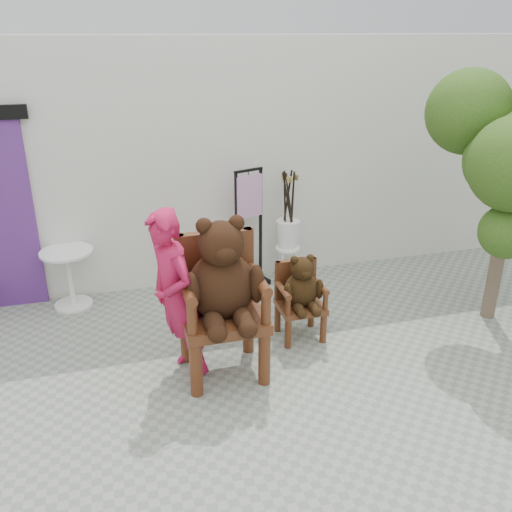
{
  "coord_description": "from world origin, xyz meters",
  "views": [
    {
      "loc": [
        -1.58,
        -3.78,
        3.05
      ],
      "look_at": [
        -0.21,
        1.04,
        0.95
      ],
      "focal_mm": 38.0,
      "sensor_mm": 36.0,
      "label": 1
    }
  ],
  "objects_px": {
    "cafe_table": "(69,272)",
    "stool_bucket": "(288,234)",
    "chair_big": "(222,287)",
    "chair_small": "(301,290)",
    "person": "(177,296)",
    "display_stand": "(249,242)"
  },
  "relations": [
    {
      "from": "cafe_table",
      "to": "stool_bucket",
      "type": "distance_m",
      "value": 2.7
    },
    {
      "from": "chair_big",
      "to": "chair_small",
      "type": "height_order",
      "value": "chair_big"
    },
    {
      "from": "person",
      "to": "stool_bucket",
      "type": "height_order",
      "value": "person"
    },
    {
      "from": "stool_bucket",
      "to": "cafe_table",
      "type": "bearing_deg",
      "value": 179.98
    },
    {
      "from": "stool_bucket",
      "to": "chair_small",
      "type": "bearing_deg",
      "value": -103.55
    },
    {
      "from": "chair_small",
      "to": "stool_bucket",
      "type": "distance_m",
      "value": 1.44
    },
    {
      "from": "chair_small",
      "to": "cafe_table",
      "type": "distance_m",
      "value": 2.74
    },
    {
      "from": "person",
      "to": "cafe_table",
      "type": "bearing_deg",
      "value": -170.34
    },
    {
      "from": "chair_big",
      "to": "display_stand",
      "type": "distance_m",
      "value": 1.96
    },
    {
      "from": "person",
      "to": "display_stand",
      "type": "height_order",
      "value": "person"
    },
    {
      "from": "display_stand",
      "to": "stool_bucket",
      "type": "distance_m",
      "value": 0.52
    },
    {
      "from": "cafe_table",
      "to": "stool_bucket",
      "type": "height_order",
      "value": "stool_bucket"
    },
    {
      "from": "chair_big",
      "to": "chair_small",
      "type": "relative_size",
      "value": 1.66
    },
    {
      "from": "chair_big",
      "to": "chair_small",
      "type": "xyz_separation_m",
      "value": [
        0.92,
        0.4,
        -0.35
      ]
    },
    {
      "from": "chair_small",
      "to": "person",
      "type": "bearing_deg",
      "value": -165.56
    },
    {
      "from": "chair_small",
      "to": "display_stand",
      "type": "distance_m",
      "value": 1.41
    },
    {
      "from": "chair_small",
      "to": "stool_bucket",
      "type": "bearing_deg",
      "value": 76.45
    },
    {
      "from": "person",
      "to": "stool_bucket",
      "type": "distance_m",
      "value": 2.41
    },
    {
      "from": "cafe_table",
      "to": "display_stand",
      "type": "bearing_deg",
      "value": -0.09
    },
    {
      "from": "display_stand",
      "to": "person",
      "type": "bearing_deg",
      "value": -142.39
    },
    {
      "from": "display_stand",
      "to": "stool_bucket",
      "type": "relative_size",
      "value": 1.04
    },
    {
      "from": "chair_big",
      "to": "cafe_table",
      "type": "bearing_deg",
      "value": 128.71
    }
  ]
}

